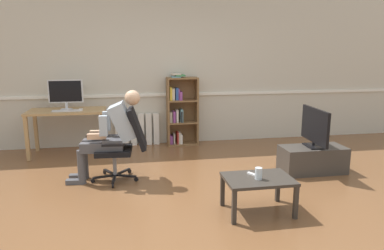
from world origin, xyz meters
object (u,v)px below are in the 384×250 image
bookshelf (180,111)px  spare_remote (253,174)px  tv_stand (312,159)px  computer_desk (67,116)px  radiator (137,129)px  office_chair (125,142)px  keyboard (66,111)px  computer_mouse (81,110)px  drinking_glass (259,173)px  imac_monitor (66,92)px  coffee_table (258,182)px  tv_screen (315,127)px  person_seated (111,133)px

bookshelf → spare_remote: bearing=-82.5°
tv_stand → spare_remote: size_ratio=6.09×
computer_desk → spare_remote: computer_desk is taller
radiator → office_chair: 1.83m
keyboard → computer_mouse: 0.23m
tv_stand → drinking_glass: drinking_glass is taller
keyboard → computer_mouse: size_ratio=4.39×
computer_mouse → radiator: 1.15m
imac_monitor → drinking_glass: (2.35, -2.80, -0.59)m
bookshelf → radiator: (-0.79, 0.10, -0.34)m
office_chair → coffee_table: 1.90m
bookshelf → drinking_glass: (0.39, -3.01, -0.17)m
imac_monitor → tv_screen: imac_monitor is taller
computer_mouse → coffee_table: 3.35m
radiator → coffee_table: radiator is taller
imac_monitor → spare_remote: bearing=-48.9°
radiator → tv_stand: 3.14m
office_chair → tv_screen: 2.66m
keyboard → office_chair: office_chair is taller
radiator → person_seated: 1.86m
tv_screen → coffee_table: bearing=135.2°
bookshelf → person_seated: 2.06m
person_seated → computer_desk: bearing=-146.9°
person_seated → drinking_glass: size_ratio=9.74×
bookshelf → imac_monitor: bearing=-173.8°
coffee_table → spare_remote: 0.11m
radiator → tv_screen: 3.16m
imac_monitor → keyboard: size_ratio=1.27×
radiator → drinking_glass: radiator is taller
bookshelf → tv_stand: 2.53m
imac_monitor → person_seated: 1.72m
spare_remote → bookshelf: bearing=-111.2°
computer_mouse → radiator: computer_mouse is taller
imac_monitor → tv_screen: 3.99m
imac_monitor → keyboard: bearing=-83.5°
bookshelf → drinking_glass: bookshelf is taller
spare_remote → radiator: bearing=-97.3°
coffee_table → keyboard: bearing=132.7°
imac_monitor → radiator: bearing=15.0°
drinking_glass → bookshelf: bearing=97.4°
office_chair → drinking_glass: 1.91m
coffee_table → drinking_glass: 0.12m
computer_mouse → spare_remote: bearing=-49.9°
computer_mouse → bookshelf: 1.76m
keyboard → drinking_glass: (2.32, -2.58, -0.31)m
radiator → tv_stand: size_ratio=0.88×
computer_mouse → spare_remote: size_ratio=0.67×
person_seated → tv_screen: person_seated is taller
drinking_glass → radiator: bearing=110.8°
coffee_table → imac_monitor: bearing=130.6°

